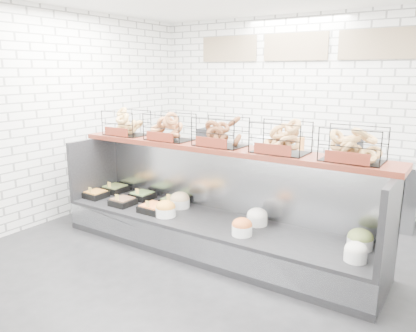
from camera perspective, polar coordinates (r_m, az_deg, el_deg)
The scene contains 5 objects.
ground at distance 4.82m, azimuth -1.73°, elevation -13.01°, with size 5.50×5.50×0.00m, color black.
room_shell at distance 4.83m, azimuth 2.32°, elevation 12.37°, with size 5.02×5.51×3.01m.
display_case at distance 4.95m, azimuth 0.47°, elevation -8.12°, with size 4.00×0.90×1.20m.
bagel_shelf at distance 4.81m, azimuth 1.73°, elevation 4.40°, with size 4.10×0.50×0.40m.
prep_counter at distance 6.67m, azimuth 10.32°, elevation -1.42°, with size 4.00×0.60×1.20m.
Camera 1 is at (2.51, -3.52, 2.13)m, focal length 35.00 mm.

